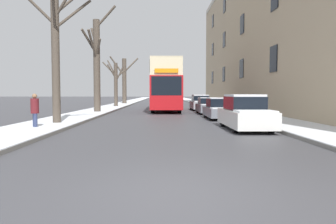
{
  "coord_description": "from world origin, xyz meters",
  "views": [
    {
      "loc": [
        -0.32,
        -5.39,
        1.64
      ],
      "look_at": [
        0.19,
        19.72,
        0.2
      ],
      "focal_mm": 35.0,
      "sensor_mm": 36.0,
      "label": 1
    }
  ],
  "objects_px": {
    "bare_tree_left_1": "(97,63)",
    "double_decker_bus": "(166,84)",
    "bare_tree_left_0": "(56,49)",
    "bare_tree_left_2": "(115,82)",
    "parked_car_3": "(200,103)",
    "bare_tree_left_3": "(124,79)",
    "parked_car_0": "(245,114)",
    "parked_car_1": "(221,109)",
    "parked_car_2": "(209,106)",
    "pedestrian_left_sidewalk": "(35,110)"
  },
  "relations": [
    {
      "from": "bare_tree_left_0",
      "to": "parked_car_0",
      "type": "height_order",
      "value": "bare_tree_left_0"
    },
    {
      "from": "bare_tree_left_0",
      "to": "double_decker_bus",
      "type": "distance_m",
      "value": 15.36
    },
    {
      "from": "bare_tree_left_1",
      "to": "parked_car_1",
      "type": "bearing_deg",
      "value": -33.28
    },
    {
      "from": "bare_tree_left_3",
      "to": "parked_car_2",
      "type": "distance_m",
      "value": 24.86
    },
    {
      "from": "bare_tree_left_1",
      "to": "double_decker_bus",
      "type": "xyz_separation_m",
      "value": [
        5.64,
        4.07,
        -1.57
      ]
    },
    {
      "from": "bare_tree_left_1",
      "to": "bare_tree_left_3",
      "type": "height_order",
      "value": "bare_tree_left_1"
    },
    {
      "from": "double_decker_bus",
      "to": "parked_car_0",
      "type": "distance_m",
      "value": 16.55
    },
    {
      "from": "bare_tree_left_2",
      "to": "parked_car_3",
      "type": "bearing_deg",
      "value": -35.11
    },
    {
      "from": "bare_tree_left_3",
      "to": "double_decker_bus",
      "type": "bearing_deg",
      "value": -71.93
    },
    {
      "from": "bare_tree_left_1",
      "to": "parked_car_3",
      "type": "height_order",
      "value": "bare_tree_left_1"
    },
    {
      "from": "bare_tree_left_3",
      "to": "double_decker_bus",
      "type": "xyz_separation_m",
      "value": [
        5.91,
        -18.12,
        -1.16
      ]
    },
    {
      "from": "bare_tree_left_2",
      "to": "bare_tree_left_1",
      "type": "bearing_deg",
      "value": -89.55
    },
    {
      "from": "parked_car_1",
      "to": "bare_tree_left_1",
      "type": "bearing_deg",
      "value": 146.72
    },
    {
      "from": "bare_tree_left_0",
      "to": "bare_tree_left_3",
      "type": "relative_size",
      "value": 1.14
    },
    {
      "from": "bare_tree_left_2",
      "to": "double_decker_bus",
      "type": "distance_m",
      "value": 9.33
    },
    {
      "from": "parked_car_3",
      "to": "pedestrian_left_sidewalk",
      "type": "relative_size",
      "value": 2.74
    },
    {
      "from": "bare_tree_left_3",
      "to": "parked_car_1",
      "type": "relative_size",
      "value": 1.74
    },
    {
      "from": "bare_tree_left_2",
      "to": "parked_car_3",
      "type": "xyz_separation_m",
      "value": [
        9.13,
        -6.42,
        -2.2
      ]
    },
    {
      "from": "bare_tree_left_2",
      "to": "parked_car_2",
      "type": "bearing_deg",
      "value": -52.91
    },
    {
      "from": "bare_tree_left_1",
      "to": "parked_car_3",
      "type": "xyz_separation_m",
      "value": [
        9.04,
        5.0,
        -3.44
      ]
    },
    {
      "from": "bare_tree_left_2",
      "to": "parked_car_1",
      "type": "xyz_separation_m",
      "value": [
        9.13,
        -17.35,
        -2.27
      ]
    },
    {
      "from": "bare_tree_left_3",
      "to": "pedestrian_left_sidewalk",
      "type": "distance_m",
      "value": 34.58
    },
    {
      "from": "pedestrian_left_sidewalk",
      "to": "bare_tree_left_0",
      "type": "bearing_deg",
      "value": -40.82
    },
    {
      "from": "bare_tree_left_0",
      "to": "pedestrian_left_sidewalk",
      "type": "distance_m",
      "value": 3.66
    },
    {
      "from": "parked_car_1",
      "to": "pedestrian_left_sidewalk",
      "type": "bearing_deg",
      "value": -145.9
    },
    {
      "from": "bare_tree_left_0",
      "to": "pedestrian_left_sidewalk",
      "type": "bearing_deg",
      "value": -98.8
    },
    {
      "from": "double_decker_bus",
      "to": "parked_car_0",
      "type": "height_order",
      "value": "double_decker_bus"
    },
    {
      "from": "double_decker_bus",
      "to": "parked_car_3",
      "type": "bearing_deg",
      "value": 15.33
    },
    {
      "from": "bare_tree_left_1",
      "to": "bare_tree_left_3",
      "type": "xyz_separation_m",
      "value": [
        -0.28,
        22.18,
        -0.41
      ]
    },
    {
      "from": "parked_car_1",
      "to": "parked_car_3",
      "type": "xyz_separation_m",
      "value": [
        0.0,
        10.93,
        0.06
      ]
    },
    {
      "from": "parked_car_1",
      "to": "parked_car_2",
      "type": "xyz_separation_m",
      "value": [
        0.0,
        5.28,
        -0.02
      ]
    },
    {
      "from": "parked_car_0",
      "to": "parked_car_1",
      "type": "relative_size",
      "value": 1.11
    },
    {
      "from": "parked_car_3",
      "to": "bare_tree_left_3",
      "type": "bearing_deg",
      "value": 118.47
    },
    {
      "from": "bare_tree_left_3",
      "to": "pedestrian_left_sidewalk",
      "type": "relative_size",
      "value": 4.36
    },
    {
      "from": "bare_tree_left_0",
      "to": "pedestrian_left_sidewalk",
      "type": "height_order",
      "value": "bare_tree_left_0"
    },
    {
      "from": "parked_car_2",
      "to": "parked_car_0",
      "type": "bearing_deg",
      "value": -90.0
    },
    {
      "from": "bare_tree_left_2",
      "to": "double_decker_bus",
      "type": "xyz_separation_m",
      "value": [
        5.72,
        -7.35,
        -0.34
      ]
    },
    {
      "from": "bare_tree_left_0",
      "to": "parked_car_3",
      "type": "distance_m",
      "value": 17.94
    },
    {
      "from": "bare_tree_left_3",
      "to": "double_decker_bus",
      "type": "distance_m",
      "value": 19.09
    },
    {
      "from": "parked_car_1",
      "to": "parked_car_2",
      "type": "distance_m",
      "value": 5.28
    },
    {
      "from": "bare_tree_left_2",
      "to": "double_decker_bus",
      "type": "height_order",
      "value": "bare_tree_left_2"
    },
    {
      "from": "bare_tree_left_0",
      "to": "double_decker_bus",
      "type": "height_order",
      "value": "bare_tree_left_0"
    },
    {
      "from": "bare_tree_left_1",
      "to": "parked_car_1",
      "type": "xyz_separation_m",
      "value": [
        9.04,
        -5.93,
        -3.5
      ]
    },
    {
      "from": "bare_tree_left_3",
      "to": "parked_car_0",
      "type": "xyz_separation_m",
      "value": [
        9.32,
        -34.21,
        -3.0
      ]
    },
    {
      "from": "bare_tree_left_1",
      "to": "double_decker_bus",
      "type": "bearing_deg",
      "value": 35.81
    },
    {
      "from": "parked_car_0",
      "to": "parked_car_1",
      "type": "height_order",
      "value": "parked_car_0"
    },
    {
      "from": "bare_tree_left_1",
      "to": "parked_car_2",
      "type": "height_order",
      "value": "bare_tree_left_1"
    },
    {
      "from": "bare_tree_left_1",
      "to": "pedestrian_left_sidewalk",
      "type": "xyz_separation_m",
      "value": [
        -0.33,
        -12.28,
        -3.24
      ]
    },
    {
      "from": "parked_car_0",
      "to": "parked_car_3",
      "type": "relative_size",
      "value": 1.02
    },
    {
      "from": "bare_tree_left_0",
      "to": "parked_car_1",
      "type": "xyz_separation_m",
      "value": [
        9.05,
        4.23,
        -3.24
      ]
    }
  ]
}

